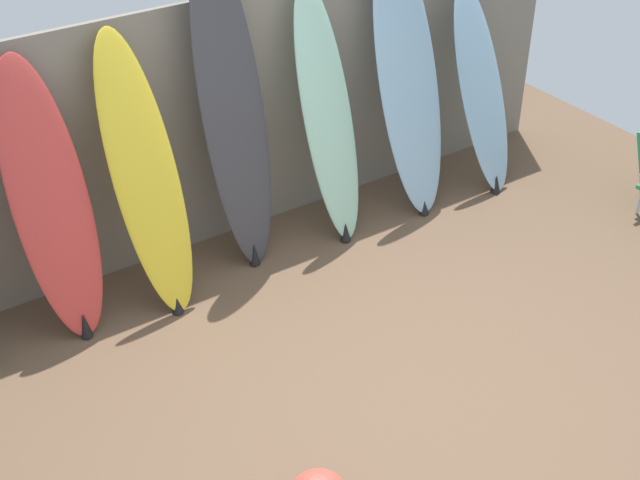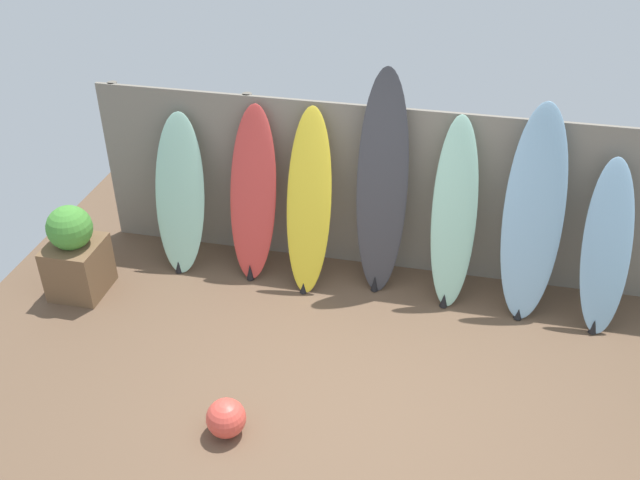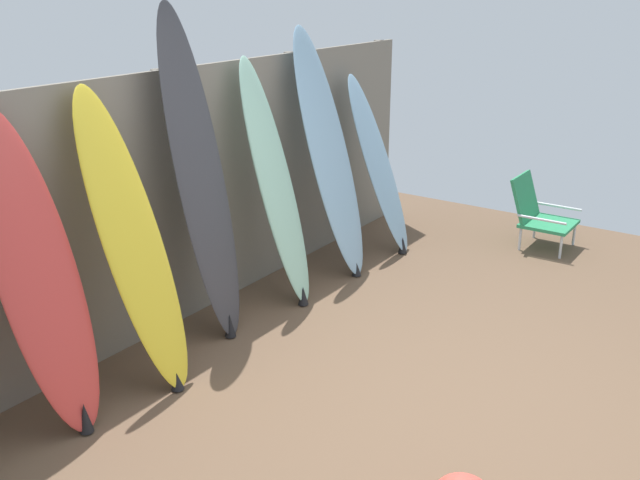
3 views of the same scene
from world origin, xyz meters
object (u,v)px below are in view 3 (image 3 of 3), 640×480
at_px(surfboard_yellow_2, 134,243).
at_px(surfboard_skyblue_6, 379,166).
at_px(surfboard_seafoam_4, 276,186).
at_px(surfboard_red_1, 39,277).
at_px(surfboard_skyblue_5, 330,155).
at_px(beach_chair, 538,212).
at_px(surfboard_charcoal_3, 202,181).

relative_size(surfboard_yellow_2, surfboard_skyblue_6, 1.14).
bearing_deg(surfboard_seafoam_4, surfboard_skyblue_6, -2.86).
xyz_separation_m(surfboard_red_1, surfboard_seafoam_4, (2.00, -0.03, 0.04)).
xyz_separation_m(surfboard_yellow_2, surfboard_skyblue_5, (2.13, 0.04, 0.11)).
bearing_deg(surfboard_yellow_2, surfboard_red_1, 173.63).
height_order(surfboard_seafoam_4, beach_chair, surfboard_seafoam_4).
height_order(surfboard_charcoal_3, surfboard_skyblue_6, surfboard_charcoal_3).
bearing_deg(surfboard_charcoal_3, beach_chair, -23.80).
bearing_deg(surfboard_seafoam_4, surfboard_charcoal_3, 174.66).
distance_m(surfboard_charcoal_3, surfboard_skyblue_5, 1.43).
bearing_deg(surfboard_red_1, beach_chair, -16.68).
xyz_separation_m(surfboard_skyblue_5, beach_chair, (1.59, -1.27, -0.68)).
xyz_separation_m(surfboard_yellow_2, surfboard_seafoam_4, (1.41, 0.04, 0.02)).
distance_m(surfboard_yellow_2, beach_chair, 3.95).
bearing_deg(surfboard_charcoal_3, surfboard_seafoam_4, -5.34).
relative_size(surfboard_red_1, surfboard_skyblue_5, 0.87).
xyz_separation_m(surfboard_yellow_2, beach_chair, (3.72, -1.23, -0.57)).
xyz_separation_m(surfboard_seafoam_4, beach_chair, (2.31, -1.26, -0.59)).
xyz_separation_m(surfboard_charcoal_3, surfboard_skyblue_5, (1.43, -0.06, -0.10)).
height_order(surfboard_charcoal_3, surfboard_seafoam_4, surfboard_charcoal_3).
bearing_deg(surfboard_seafoam_4, surfboard_yellow_2, -178.45).
height_order(surfboard_red_1, surfboard_yellow_2, surfboard_yellow_2).
height_order(surfboard_yellow_2, surfboard_skyblue_5, surfboard_skyblue_5).
bearing_deg(surfboard_charcoal_3, surfboard_skyblue_6, -3.70).
relative_size(surfboard_charcoal_3, surfboard_skyblue_6, 1.41).
relative_size(surfboard_skyblue_5, surfboard_skyblue_6, 1.28).
distance_m(surfboard_seafoam_4, surfboard_skyblue_6, 1.41).
distance_m(surfboard_red_1, surfboard_skyblue_5, 2.73).
relative_size(surfboard_yellow_2, surfboard_seafoam_4, 0.98).
bearing_deg(surfboard_skyblue_5, beach_chair, -38.57).
bearing_deg(surfboard_yellow_2, surfboard_skyblue_5, 1.09).
bearing_deg(surfboard_skyblue_5, surfboard_yellow_2, -178.91).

